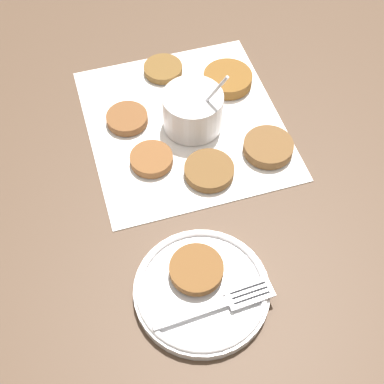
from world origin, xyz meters
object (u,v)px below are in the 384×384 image
Objects in this scene: fritter_on_plate at (196,269)px; fork at (227,301)px; serving_plate at (202,290)px; sauce_bowl at (193,112)px.

fritter_on_plate reaches higher than fork.
sauce_bowl is at bearing -24.69° from serving_plate.
sauce_bowl is at bearing -25.95° from fritter_on_plate.
fork is at bearing -165.09° from fritter_on_plate.
serving_plate is at bearing 29.26° from fork.
fork reaches higher than serving_plate.
serving_plate is 0.03m from fritter_on_plate.
sauce_bowl is 1.75× the size of fritter_on_plate.
serving_plate is 1.10× the size of fork.
serving_plate is at bearing 155.31° from sauce_bowl.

